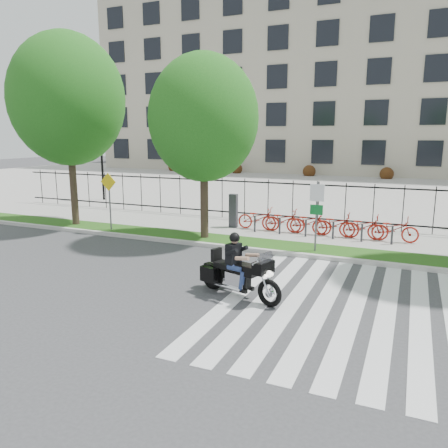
% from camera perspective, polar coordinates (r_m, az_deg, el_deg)
% --- Properties ---
extents(ground, '(120.00, 120.00, 0.00)m').
position_cam_1_polar(ground, '(13.02, -6.92, -7.49)').
color(ground, '#39393C').
rests_on(ground, ground).
extents(curb, '(60.00, 0.20, 0.15)m').
position_cam_1_polar(curb, '(16.51, 0.27, -3.01)').
color(curb, '#BCB9B1').
rests_on(curb, ground).
extents(grass_verge, '(60.00, 1.50, 0.15)m').
position_cam_1_polar(grass_verge, '(17.27, 1.38, -2.35)').
color(grass_verge, '#235114').
rests_on(grass_verge, ground).
extents(sidewalk, '(60.00, 3.50, 0.15)m').
position_cam_1_polar(sidewalk, '(19.55, 4.14, -0.72)').
color(sidewalk, gray).
rests_on(sidewalk, ground).
extents(plaza, '(80.00, 34.00, 0.10)m').
position_cam_1_polar(plaza, '(36.38, 13.40, 4.69)').
color(plaza, gray).
rests_on(plaza, ground).
extents(crosswalk_stripes, '(5.70, 8.00, 0.01)m').
position_cam_1_polar(crosswalk_stripes, '(11.50, 14.71, -10.42)').
color(crosswalk_stripes, silver).
rests_on(crosswalk_stripes, ground).
extents(iron_fence, '(30.00, 0.06, 2.00)m').
position_cam_1_polar(iron_fence, '(20.99, 5.78, 3.08)').
color(iron_fence, black).
rests_on(iron_fence, sidewalk).
extents(office_building, '(60.00, 21.90, 20.15)m').
position_cam_1_polar(office_building, '(56.15, 17.71, 16.94)').
color(office_building, '#AEA58C').
rests_on(office_building, ground).
extents(lamp_post_left, '(1.06, 0.70, 4.25)m').
position_cam_1_polar(lamp_post_left, '(29.08, -15.72, 9.15)').
color(lamp_post_left, black).
rests_on(lamp_post_left, ground).
extents(street_tree_0, '(5.03, 5.03, 8.49)m').
position_cam_1_polar(street_tree_0, '(21.15, -19.76, 15.02)').
color(street_tree_0, '#35291D').
rests_on(street_tree_0, grass_verge).
extents(street_tree_1, '(4.27, 4.27, 7.17)m').
position_cam_1_polar(street_tree_1, '(17.31, -2.69, 13.62)').
color(street_tree_1, '#35291D').
rests_on(street_tree_1, grass_verge).
extents(bike_share_station, '(7.82, 0.87, 1.50)m').
position_cam_1_polar(bike_share_station, '(18.45, 12.45, 0.12)').
color(bike_share_station, '#2D2D33').
rests_on(bike_share_station, sidewalk).
extents(sign_pole_regulatory, '(0.50, 0.09, 2.50)m').
position_cam_1_polar(sign_pole_regulatory, '(15.67, 12.01, 2.17)').
color(sign_pole_regulatory, '#59595B').
rests_on(sign_pole_regulatory, grass_verge).
extents(sign_pole_warning, '(0.78, 0.09, 2.49)m').
position_cam_1_polar(sign_pole_warning, '(19.50, -14.77, 3.86)').
color(sign_pole_warning, '#59595B').
rests_on(sign_pole_warning, grass_verge).
extents(motorcycle_rider, '(2.61, 1.28, 2.09)m').
position_cam_1_polar(motorcycle_rider, '(11.57, 1.94, -6.25)').
color(motorcycle_rider, black).
rests_on(motorcycle_rider, ground).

